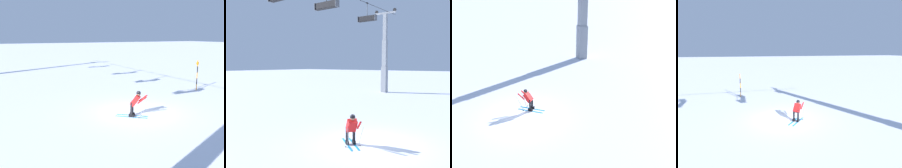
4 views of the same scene
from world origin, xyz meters
The scene contains 3 objects.
ground_plane centered at (0.00, 0.00, 0.00)m, with size 260.00×260.00×0.00m, color white.
skier_carving_main centered at (-0.71, 0.59, 0.83)m, with size 1.56×1.66×1.59m.
trail_marker_pole centered at (2.85, -7.54, 1.31)m, with size 0.07×0.28×2.44m.
Camera 4 is at (3.27, 12.66, 4.88)m, focal length 30.62 mm.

